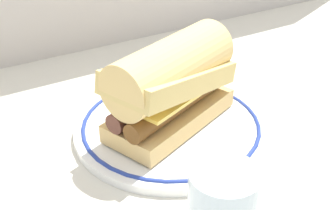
# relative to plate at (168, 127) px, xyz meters

# --- Properties ---
(ground_plane) EXTENTS (1.50, 1.50, 0.00)m
(ground_plane) POSITION_rel_plate_xyz_m (0.00, -0.02, -0.01)
(ground_plane) COLOR beige
(plate) EXTENTS (0.28, 0.28, 0.01)m
(plate) POSITION_rel_plate_xyz_m (0.00, 0.00, 0.00)
(plate) COLOR white
(plate) RESTS_ON ground_plane
(sausage_sandwich) EXTENTS (0.22, 0.15, 0.13)m
(sausage_sandwich) POSITION_rel_plate_xyz_m (0.00, 0.00, 0.07)
(sausage_sandwich) COLOR #E3B96F
(sausage_sandwich) RESTS_ON plate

